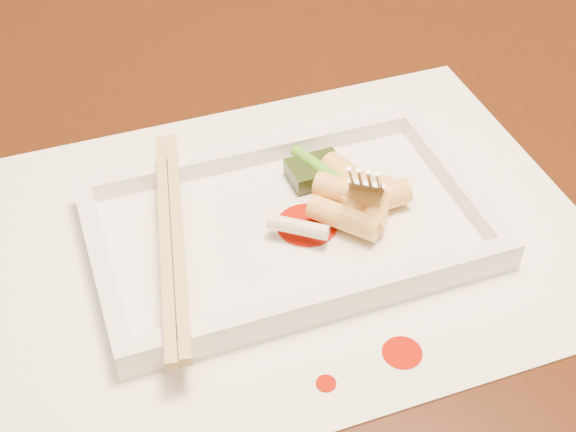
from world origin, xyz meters
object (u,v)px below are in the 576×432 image
object	(u,v)px
table	(342,210)
fork	(381,100)
plate_base	(288,231)
chopstick_a	(165,237)
placemat	(288,236)

from	to	relation	value
table	fork	xyz separation A→B (m)	(-0.02, -0.09, 0.18)
plate_base	chopstick_a	distance (m)	0.08
plate_base	chopstick_a	xyz separation A→B (m)	(-0.08, -0.00, 0.02)
plate_base	chopstick_a	world-z (taller)	chopstick_a
placemat	fork	distance (m)	0.11
table	chopstick_a	size ratio (longest dim) A/B	7.01
plate_base	placemat	bearing A→B (deg)	-90.00
table	chopstick_a	distance (m)	0.24
table	plate_base	world-z (taller)	plate_base
table	chopstick_a	bearing A→B (deg)	-147.14
placemat	chopstick_a	world-z (taller)	chopstick_a
fork	placemat	bearing A→B (deg)	-165.58
table	plate_base	xyz separation A→B (m)	(-0.09, -0.11, 0.11)
chopstick_a	plate_base	bearing A→B (deg)	0.00
placemat	plate_base	size ratio (longest dim) A/B	1.54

